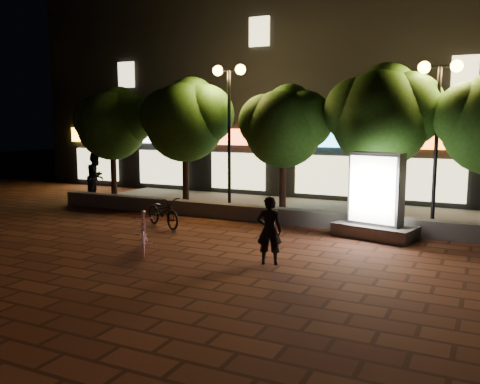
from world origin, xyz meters
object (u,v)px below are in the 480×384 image
Objects in this scene: tree_far_left at (114,121)px; scooter_parked at (163,212)px; ad_kiosk at (376,204)px; tree_left at (187,117)px; tree_right at (383,112)px; rider at (269,230)px; pedestrian at (96,176)px; scooter_pink at (144,233)px; tree_mid at (285,123)px; street_lamp_right at (439,101)px; street_lamp_left at (229,100)px.

scooter_parked is at bearing -36.73° from tree_far_left.
scooter_parked is (-6.26, -1.44, -0.50)m from ad_kiosk.
tree_left is at bearing 47.07° from scooter_parked.
ad_kiosk is 6.44m from scooter_parked.
rider is at bearing -102.64° from tree_right.
pedestrian is (-0.52, -0.60, -2.24)m from tree_far_left.
scooter_pink is at bearing -46.06° from tree_far_left.
tree_mid is 0.90× the size of street_lamp_right.
tree_left reaches higher than tree_far_left.
scooter_pink is (0.75, -6.17, -3.52)m from street_lamp_left.
tree_mid is (7.50, -0.00, -0.08)m from tree_far_left.
street_lamp_left reaches higher than street_lamp_right.
pedestrian is at bearing 103.23° from scooter_pink.
street_lamp_right is at bearing -1.21° from tree_far_left.
tree_far_left is 2.52× the size of scooter_parked.
scooter_parked is at bearing -69.70° from tree_left.
tree_left is at bearing -98.37° from pedestrian.
rider is 0.82× the size of pedestrian.
tree_far_left is at bearing -180.00° from tree_right.
tree_right is at bearing 97.64° from ad_kiosk.
tree_right is 11.62m from pedestrian.
tree_far_left is 5.50m from street_lamp_left.
tree_far_left reaches higher than ad_kiosk.
street_lamp_left is 2.66× the size of pedestrian.
scooter_pink is 1.06× the size of rider.
tree_far_left is 1.03× the size of tree_mid.
street_lamp_left is at bearing -7.70° from tree_left.
pedestrian is (-5.97, -0.33, -2.97)m from street_lamp_left.
scooter_pink is at bearing -67.27° from tree_left.
tree_right is at bearing 0.00° from tree_left.
street_lamp_left is (-2.05, -0.26, 0.81)m from tree_mid.
street_lamp_right is 2.94× the size of scooter_pink.
street_lamp_left is (-5.36, -0.26, 0.46)m from tree_right.
tree_mid is at bearing -180.00° from tree_right.
tree_right reaches higher than scooter_pink.
tree_left is 4.86m from scooter_parked.
pedestrian reaches higher than rider.
tree_left is 7.30m from tree_right.
rider is at bearing -90.93° from scooter_parked.
tree_left is at bearing -62.81° from rider.
tree_far_left is at bearing -57.96° from pedestrian.
tree_left is 0.97× the size of tree_right.
tree_left is 4.72m from pedestrian.
scooter_pink is 0.92× the size of scooter_parked.
tree_mid is (4.00, -0.00, -0.23)m from tree_left.
tree_far_left is 7.50m from tree_mid.
tree_left is 0.94× the size of street_lamp_left.
tree_far_left is 3.51m from tree_left.
scooter_parked is at bearing -100.33° from street_lamp_left.
rider is at bearing -55.24° from street_lamp_left.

